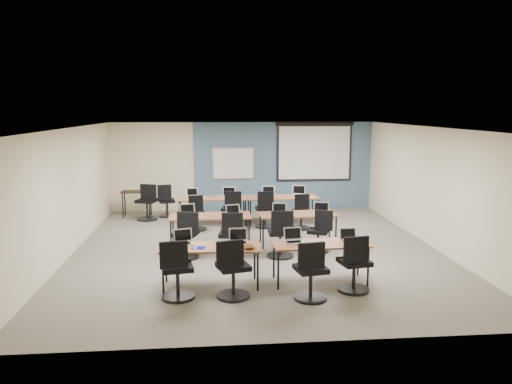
{
  "coord_description": "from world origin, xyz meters",
  "views": [
    {
      "loc": [
        -0.99,
        -10.7,
        3.11
      ],
      "look_at": [
        0.03,
        0.4,
        1.24
      ],
      "focal_mm": 35.0,
      "sensor_mm": 36.0,
      "label": 1
    }
  ],
  "objects": [
    {
      "name": "task_chair_6",
      "position": [
        0.46,
        -0.64,
        0.43
      ],
      "size": [
        0.56,
        0.56,
        1.04
      ],
      "rotation": [
        0.0,
        0.0,
        -0.02
      ],
      "color": "black",
      "rests_on": "floor"
    },
    {
      "name": "task_chair_9",
      "position": [
        -0.46,
        2.04,
        0.42
      ],
      "size": [
        0.54,
        0.54,
        1.01
      ],
      "rotation": [
        0.0,
        0.0,
        -0.19
      ],
      "color": "black",
      "rests_on": "floor"
    },
    {
      "name": "laptop_10",
      "position": [
        0.6,
        2.77,
        0.79
      ],
      "size": [
        0.35,
        0.29,
        0.26
      ],
      "rotation": [
        0.0,
        0.0,
        0.02
      ],
      "color": "silver",
      "rests_on": "training_table_back_right"
    },
    {
      "name": "training_table_back_left",
      "position": [
        -0.95,
        2.61,
        0.69
      ],
      "size": [
        1.86,
        0.78,
        0.73
      ],
      "rotation": [
        0.0,
        0.0,
        -0.0
      ],
      "color": "olive",
      "rests_on": "floor"
    },
    {
      "name": "snack_bowl",
      "position": [
        -0.35,
        -2.44,
        0.76
      ],
      "size": [
        0.24,
        0.24,
        0.05
      ],
      "primitive_type": "imported",
      "rotation": [
        0.0,
        0.0,
        0.19
      ],
      "color": "brown",
      "rests_on": "training_table_front_left"
    },
    {
      "name": "laptop_9",
      "position": [
        -0.5,
        2.64,
        0.8
      ],
      "size": [
        0.36,
        0.3,
        0.27
      ],
      "rotation": [
        0.0,
        0.0,
        -0.25
      ],
      "color": "silver",
      "rests_on": "training_table_back_left"
    },
    {
      "name": "wall_right",
      "position": [
        4.0,
        0.0,
        1.35
      ],
      "size": [
        0.04,
        9.0,
        2.7
      ],
      "primitive_type": "cube",
      "color": "beige",
      "rests_on": "ground"
    },
    {
      "name": "mouse_1",
      "position": [
        -0.36,
        -2.3,
        0.74
      ],
      "size": [
        0.07,
        0.1,
        0.03
      ],
      "primitive_type": "ellipsoid",
      "rotation": [
        0.0,
        0.0,
        0.18
      ],
      "color": "white",
      "rests_on": "training_table_front_left"
    },
    {
      "name": "task_chair_11",
      "position": [
        1.34,
        1.79,
        0.39
      ],
      "size": [
        0.47,
        0.47,
        0.95
      ],
      "rotation": [
        0.0,
        0.0,
        0.1
      ],
      "color": "black",
      "rests_on": "floor"
    },
    {
      "name": "task_chair_3",
      "position": [
        1.42,
        -2.74,
        0.42
      ],
      "size": [
        0.54,
        0.54,
        1.02
      ],
      "rotation": [
        0.0,
        0.0,
        0.19
      ],
      "color": "black",
      "rests_on": "floor"
    },
    {
      "name": "blue_mousepad",
      "position": [
        -1.22,
        -2.32,
        0.73
      ],
      "size": [
        0.26,
        0.23,
        0.01
      ],
      "primitive_type": "cube",
      "rotation": [
        0.0,
        0.0,
        -0.26
      ],
      "color": "#0A0778",
      "rests_on": "training_table_front_left"
    },
    {
      "name": "task_chair_0",
      "position": [
        -1.57,
        -2.8,
        0.43
      ],
      "size": [
        0.56,
        0.56,
        1.03
      ],
      "rotation": [
        0.0,
        0.0,
        0.16
      ],
      "color": "black",
      "rests_on": "floor"
    },
    {
      "name": "laptop_1",
      "position": [
        -0.51,
        -2.04,
        0.79
      ],
      "size": [
        0.33,
        0.28,
        0.25
      ],
      "rotation": [
        0.0,
        0.0,
        0.01
      ],
      "color": "#B6B7C0",
      "rests_on": "training_table_front_left"
    },
    {
      "name": "training_table_mid_left",
      "position": [
        -1.02,
        0.33,
        0.69
      ],
      "size": [
        1.83,
        0.76,
        0.73
      ],
      "rotation": [
        0.0,
        0.0,
        0.01
      ],
      "color": "brown",
      "rests_on": "floor"
    },
    {
      "name": "laptop_5",
      "position": [
        -0.5,
        0.24,
        0.79
      ],
      "size": [
        0.32,
        0.27,
        0.25
      ],
      "rotation": [
        0.0,
        0.0,
        0.26
      ],
      "color": "silver",
      "rests_on": "training_table_mid_left"
    },
    {
      "name": "task_chair_1",
      "position": [
        -0.66,
        -2.84,
        0.43
      ],
      "size": [
        0.56,
        0.56,
        1.03
      ],
      "rotation": [
        0.0,
        0.0,
        0.27
      ],
      "color": "black",
      "rests_on": "floor"
    },
    {
      "name": "mouse_5",
      "position": [
        -0.41,
        0.15,
        0.74
      ],
      "size": [
        0.06,
        0.1,
        0.04
      ],
      "primitive_type": "ellipsoid",
      "rotation": [
        0.0,
        0.0,
        -0.01
      ],
      "color": "white",
      "rests_on": "training_table_mid_left"
    },
    {
      "name": "laptop_4",
      "position": [
        -1.53,
        0.34,
        0.79
      ],
      "size": [
        0.35,
        0.29,
        0.26
      ],
      "rotation": [
        0.0,
        0.0,
        0.3
      ],
      "color": "#A3A4AF",
      "rests_on": "training_table_mid_left"
    },
    {
      "name": "task_chair_7",
      "position": [
        1.35,
        -0.32,
        0.4
      ],
      "size": [
        0.51,
        0.48,
        0.96
      ],
      "rotation": [
        0.0,
        0.0,
        -0.4
      ],
      "color": "black",
      "rests_on": "floor"
    },
    {
      "name": "laptop_8",
      "position": [
        -1.5,
        2.77,
        0.79
      ],
      "size": [
        0.31,
        0.26,
        0.24
      ],
      "rotation": [
        0.0,
        0.0,
        0.17
      ],
      "color": "silver",
      "rests_on": "training_table_back_left"
    },
    {
      "name": "laptop_0",
      "position": [
        -1.5,
        -2.02,
        0.79
      ],
      "size": [
        0.34,
        0.29,
        0.25
      ],
      "rotation": [
        0.0,
        0.0,
        0.33
      ],
      "color": "#AEAEB6",
      "rests_on": "training_table_front_left"
    },
    {
      "name": "task_chair_4",
      "position": [
        -1.52,
        -0.52,
        0.43
      ],
      "size": [
        0.57,
        0.55,
        1.03
      ],
      "rotation": [
        0.0,
        0.0,
        -0.3
      ],
      "color": "black",
      "rests_on": "floor"
    },
    {
      "name": "task_chair_10",
      "position": [
        0.42,
        2.04,
        0.41
      ],
      "size": [
        0.52,
        0.52,
        1.0
      ],
      "rotation": [
        0.0,
        0.0,
        0.04
      ],
      "color": "black",
      "rests_on": "floor"
    },
    {
      "name": "snack_plate",
      "position": [
        0.63,
        -2.34,
        0.74
      ],
      "size": [
        0.22,
        0.22,
        0.01
      ],
      "primitive_type": "cylinder",
      "rotation": [
        0.0,
        0.0,
        -0.3
      ],
      "color": "white",
      "rests_on": "training_table_front_right"
    },
    {
      "name": "mouse_7",
      "position": [
        1.64,
        0.15,
        0.74
      ],
      "size": [
        0.08,
        0.11,
        0.03
      ],
      "primitive_type": "ellipsoid",
      "rotation": [
        0.0,
        0.0,
        0.25
      ],
      "color": "white",
      "rests_on": "training_table_mid_right"
    },
    {
      "name": "training_table_back_right",
      "position": [
        0.96,
        2.6,
        0.69
      ],
      "size": [
        1.94,
        0.81,
        0.73
      ],
      "rotation": [
        0.0,
        0.0,
        0.02
      ],
      "color": "#A8773F",
      "rests_on": "floor"
    },
    {
      "name": "ceiling",
      "position": [
        0.0,
        0.0,
        2.7
      ],
      "size": [
        8.0,
        9.0,
        0.02
      ],
      "primitive_type": "cube",
      "color": "white",
      "rests_on": "ground"
    },
    {
      "name": "wall_back",
      "position": [
        0.0,
        4.5,
        1.35
      ],
      "size": [
        8.0,
        0.04,
        2.7
      ],
      "primitive_type": "cube",
      "color": "beige",
      "rests_on": "ground"
    },
    {
      "name": "coffee_cup",
      "position": [
        0.64,
        -2.4,
        0.77
      ],
      "size": [
        0.08,
        0.08,
        0.06
      ],
      "primitive_type": "imported",
      "rotation": [
        0.0,
        0.0,
        -0.33
      ],
      "color": "silver",
      "rests_on": "snack_plate"
    },
    {
      "name": "task_chair_2",
      "position": [
        0.61,
        -3.05,
        0.42
      ],
      "size": [
        0.55,
        0.55,
        1.02
      ],
      "rotation": [
        0.0,
        0.0,
        0.18
      ],
      "color": "black",
      "rests_on": "floor"
    },
    {
      "name": "blue_accent_panel",
      "position": [
        1.25,
        4.47,
        1.35
      ],
      "size": [
        5.5,
        0.04,
        2.7
      ],
      "primitive_type": "cube",
      "color": "#3D5977",
      "rests_on": "wall_back"
    },
    {
      "name": "mouse_9",
      "position": [
        -0.32,
        2.45,
        0.74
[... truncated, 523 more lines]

